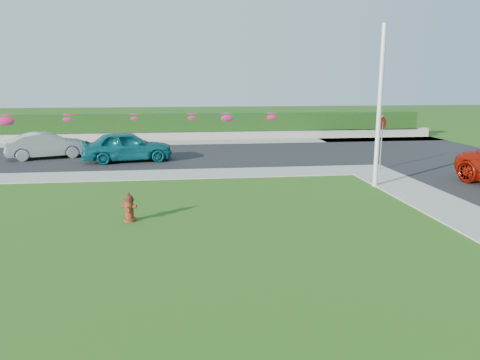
{
  "coord_description": "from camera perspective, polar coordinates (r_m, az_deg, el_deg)",
  "views": [
    {
      "loc": [
        -1.02,
        -10.15,
        3.83
      ],
      "look_at": [
        0.69,
        3.45,
        0.9
      ],
      "focal_mm": 35.0,
      "sensor_mm": 36.0,
      "label": 1
    }
  ],
  "objects": [
    {
      "name": "hedge",
      "position": [
        30.87,
        -7.17,
        6.99
      ],
      "size": [
        32.0,
        0.9,
        1.1
      ],
      "primitive_type": "cube",
      "color": "black",
      "rests_on": "retaining_wall"
    },
    {
      "name": "stop_sign",
      "position": [
        21.03,
        16.94,
        5.84
      ],
      "size": [
        0.53,
        0.39,
        2.36
      ],
      "rotation": [
        0.0,
        0.0,
        0.23
      ],
      "color": "slate",
      "rests_on": "ground"
    },
    {
      "name": "ground",
      "position": [
        10.9,
        -1.37,
        -8.51
      ],
      "size": [
        120.0,
        120.0,
        0.0
      ],
      "primitive_type": "plane",
      "color": "black",
      "rests_on": "ground"
    },
    {
      "name": "utility_pole",
      "position": [
        17.58,
        16.63,
        8.47
      ],
      "size": [
        0.16,
        0.16,
        5.76
      ],
      "primitive_type": "cylinder",
      "color": "silver",
      "rests_on": "ground"
    },
    {
      "name": "sidewalk_beyond",
      "position": [
        29.4,
        -7.1,
        4.52
      ],
      "size": [
        34.0,
        2.0,
        0.04
      ],
      "primitive_type": "cube",
      "color": "gray",
      "rests_on": "ground"
    },
    {
      "name": "flower_clump_e",
      "position": [
        30.89,
        -1.64,
        7.6
      ],
      "size": [
        1.37,
        0.88,
        0.69
      ],
      "primitive_type": "ellipsoid",
      "color": "#BD2064",
      "rests_on": "hedge"
    },
    {
      "name": "flower_clump_c",
      "position": [
        30.88,
        -12.75,
        7.37
      ],
      "size": [
        1.2,
        0.77,
        0.6
      ],
      "primitive_type": "ellipsoid",
      "color": "#BD2064",
      "rests_on": "hedge"
    },
    {
      "name": "flower_clump_b",
      "position": [
        31.53,
        -20.16,
        7.01
      ],
      "size": [
        1.24,
        0.8,
        0.62
      ],
      "primitive_type": "ellipsoid",
      "color": "#BD2064",
      "rests_on": "hedge"
    },
    {
      "name": "sedan_silver",
      "position": [
        25.11,
        -22.45,
        3.94
      ],
      "size": [
        4.1,
        2.52,
        1.27
      ],
      "primitive_type": "imported",
      "rotation": [
        0.0,
        0.0,
        1.9
      ],
      "color": "#929499",
      "rests_on": "street_far"
    },
    {
      "name": "curb_corner",
      "position": [
        21.11,
        15.28,
        1.23
      ],
      "size": [
        2.0,
        2.0,
        0.04
      ],
      "primitive_type": "cube",
      "color": "gray",
      "rests_on": "ground"
    },
    {
      "name": "sidewalk_far",
      "position": [
        20.15,
        -21.35,
        0.33
      ],
      "size": [
        24.0,
        2.0,
        0.04
      ],
      "primitive_type": "cube",
      "color": "gray",
      "rests_on": "ground"
    },
    {
      "name": "retaining_wall",
      "position": [
        30.85,
        -7.13,
        5.4
      ],
      "size": [
        34.0,
        0.4,
        0.6
      ],
      "primitive_type": "cube",
      "color": "gray",
      "rests_on": "ground"
    },
    {
      "name": "flower_clump_d",
      "position": [
        30.75,
        -5.92,
        7.57
      ],
      "size": [
        1.23,
        0.79,
        0.61
      ],
      "primitive_type": "ellipsoid",
      "color": "#BD2064",
      "rests_on": "hedge"
    },
    {
      "name": "flower_clump_f",
      "position": [
        31.31,
        3.79,
        7.66
      ],
      "size": [
        1.31,
        0.84,
        0.65
      ],
      "primitive_type": "ellipsoid",
      "color": "#BD2064",
      "rests_on": "hedge"
    },
    {
      "name": "sedan_teal",
      "position": [
        22.91,
        -13.58,
        4.01
      ],
      "size": [
        4.41,
        2.36,
        1.43
      ],
      "primitive_type": "imported",
      "rotation": [
        0.0,
        0.0,
        1.74
      ],
      "color": "#0C5860",
      "rests_on": "street_far"
    },
    {
      "name": "street_far",
      "position": [
        24.77,
        -16.36,
        2.73
      ],
      "size": [
        26.0,
        8.0,
        0.04
      ],
      "primitive_type": "cube",
      "color": "black",
      "rests_on": "ground"
    },
    {
      "name": "flower_clump_a",
      "position": [
        32.56,
        -26.54,
        6.51
      ],
      "size": [
        1.56,
        1.0,
        0.78
      ],
      "primitive_type": "ellipsoid",
      "color": "#BD2064",
      "rests_on": "hedge"
    },
    {
      "name": "fire_hydrant",
      "position": [
        13.29,
        -13.35,
        -3.32
      ],
      "size": [
        0.42,
        0.4,
        0.8
      ],
      "rotation": [
        0.0,
        0.0,
        -0.23
      ],
      "color": "#4A1B0B",
      "rests_on": "ground"
    }
  ]
}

